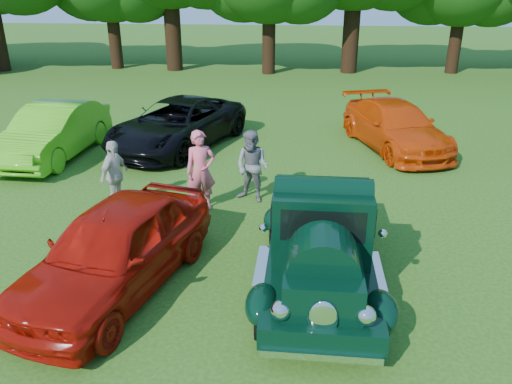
# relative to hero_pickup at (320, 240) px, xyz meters

# --- Properties ---
(ground) EXTENTS (120.00, 120.00, 0.00)m
(ground) POSITION_rel_hero_pickup_xyz_m (-0.19, -0.76, -0.84)
(ground) COLOR #265213
(ground) RESTS_ON ground
(hero_pickup) EXTENTS (2.30, 4.94, 1.93)m
(hero_pickup) POSITION_rel_hero_pickup_xyz_m (0.00, 0.00, 0.00)
(hero_pickup) COLOR black
(hero_pickup) RESTS_ON ground
(red_convertible) EXTENTS (2.94, 4.96, 1.58)m
(red_convertible) POSITION_rel_hero_pickup_xyz_m (-3.56, -0.57, -0.05)
(red_convertible) COLOR #9C0F06
(red_convertible) RESTS_ON ground
(back_car_lime) EXTENTS (1.84, 4.96, 1.62)m
(back_car_lime) POSITION_rel_hero_pickup_xyz_m (-8.09, 6.30, -0.03)
(back_car_lime) COLOR #4CBC19
(back_car_lime) RESTS_ON ground
(back_car_black) EXTENTS (4.30, 6.16, 1.56)m
(back_car_black) POSITION_rel_hero_pickup_xyz_m (-4.52, 7.69, -0.06)
(back_car_black) COLOR black
(back_car_black) RESTS_ON ground
(back_car_orange) EXTENTS (3.59, 5.53, 1.49)m
(back_car_orange) POSITION_rel_hero_pickup_xyz_m (2.59, 8.28, -0.09)
(back_car_orange) COLOR #CE3B07
(back_car_orange) RESTS_ON ground
(spectator_pink) EXTENTS (0.84, 0.72, 1.96)m
(spectator_pink) POSITION_rel_hero_pickup_xyz_m (-2.75, 2.90, 0.14)
(spectator_pink) COLOR #E75F74
(spectator_pink) RESTS_ON ground
(spectator_grey) EXTENTS (1.07, 0.97, 1.81)m
(spectator_grey) POSITION_rel_hero_pickup_xyz_m (-1.60, 3.53, 0.07)
(spectator_grey) COLOR slate
(spectator_grey) RESTS_ON ground
(spectator_white) EXTENTS (0.65, 1.07, 1.70)m
(spectator_white) POSITION_rel_hero_pickup_xyz_m (-4.81, 2.73, 0.01)
(spectator_white) COLOR beige
(spectator_white) RESTS_ON ground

